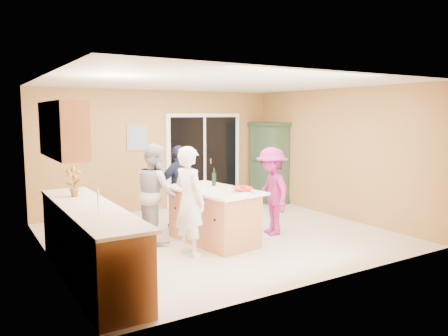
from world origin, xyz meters
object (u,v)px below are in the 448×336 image
woman_grey (156,193)px  woman_navy (180,187)px  woman_magenta (272,191)px  kitchen_island (214,217)px  woman_white (189,201)px  green_hutch (269,163)px

woman_grey → woman_navy: size_ratio=1.06×
woman_magenta → kitchen_island: bearing=-84.4°
kitchen_island → woman_navy: (-0.08, 1.09, 0.35)m
woman_white → green_hutch: bearing=-64.8°
kitchen_island → woman_white: size_ratio=1.11×
kitchen_island → green_hutch: green_hutch is taller
kitchen_island → woman_white: (-0.63, -0.38, 0.40)m
green_hutch → woman_grey: 3.94m
kitchen_island → woman_grey: 1.02m
kitchen_island → woman_navy: size_ratio=1.18×
kitchen_island → woman_grey: woman_grey is taller
green_hutch → woman_white: 4.29m
woman_white → woman_magenta: bearing=-93.0°
woman_white → woman_magenta: size_ratio=1.07×
green_hutch → woman_navy: (-2.87, -1.12, -0.16)m
woman_grey → woman_magenta: bearing=-105.5°
woman_grey → woman_white: bearing=-167.2°
kitchen_island → woman_white: 0.83m
kitchen_island → woman_navy: woman_navy is taller
kitchen_island → woman_white: bearing=-157.1°
woman_white → woman_grey: woman_white is taller
kitchen_island → green_hutch: (2.79, 2.21, 0.51)m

